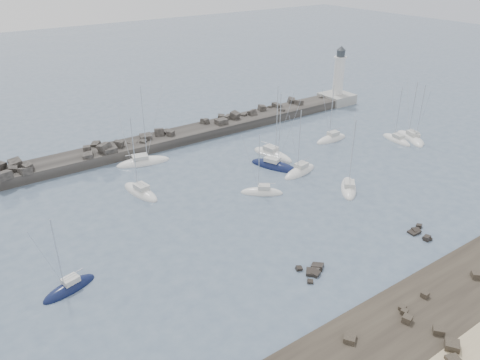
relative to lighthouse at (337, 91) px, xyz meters
name	(u,v)px	position (x,y,z in m)	size (l,w,h in m)	color
ground	(292,229)	(-47.00, -38.00, -3.09)	(400.00, 400.00, 0.00)	#495B72
rock_shelf	(428,325)	(-47.41, -59.99, -3.08)	(140.00, 12.41, 2.08)	#2A241D
rock_cluster_near	(313,271)	(-51.06, -46.63, -3.05)	(4.10, 3.54, 1.27)	black
rock_cluster_far	(419,234)	(-33.73, -48.80, -3.06)	(3.12, 3.61, 1.22)	black
breakwater	(129,151)	(-54.90, 0.00, -2.78)	(115.00, 7.63, 5.26)	#2C2A27
lighthouse	(337,91)	(0.00, 0.00, 0.00)	(7.00, 7.00, 14.60)	gray
sailboat_2	(70,289)	(-76.03, -33.20, -2.95)	(6.77, 3.60, 10.48)	#0E163A
sailboat_3	(141,192)	(-59.76, -16.31, -2.95)	(3.98, 8.68, 13.29)	white
sailboat_4	(143,163)	(-54.65, -5.99, -2.96)	(10.04, 5.03, 15.05)	white
sailboat_5	(262,193)	(-44.08, -27.31, -2.95)	(6.54, 5.77, 10.80)	white
sailboat_6	(273,155)	(-33.52, -16.72, -2.94)	(4.32, 9.45, 14.44)	white
sailboat_7	(349,188)	(-31.82, -34.18, -2.96)	(7.22, 7.29, 12.44)	white
sailboat_8	(274,166)	(-36.30, -20.76, -2.95)	(6.22, 9.58, 14.52)	#0E163A
sailboat_9	(300,172)	(-34.19, -25.09, -2.94)	(8.07, 3.85, 12.46)	white
sailboat_10	(396,140)	(-8.41, -25.02, -2.96)	(3.25, 7.52, 11.58)	white
sailboat_11	(415,140)	(-5.31, -27.00, -2.96)	(6.60, 7.78, 12.43)	white
sailboat_12	(410,138)	(-5.16, -25.89, -2.94)	(4.30, 8.23, 12.63)	white
sailboat_13	(331,139)	(-18.91, -17.32, -2.94)	(7.67, 2.38, 12.39)	white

